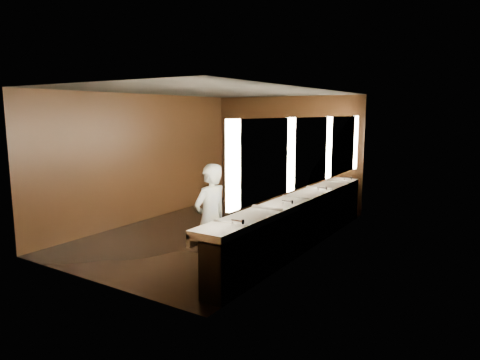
# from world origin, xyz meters

# --- Properties ---
(floor) EXTENTS (6.00, 6.00, 0.00)m
(floor) POSITION_xyz_m (0.00, 0.00, 0.00)
(floor) COLOR black
(floor) RESTS_ON ground
(ceiling) EXTENTS (4.00, 6.00, 0.02)m
(ceiling) POSITION_xyz_m (0.00, 0.00, 2.80)
(ceiling) COLOR #2D2D2B
(ceiling) RESTS_ON wall_back
(wall_back) EXTENTS (4.00, 0.02, 2.80)m
(wall_back) POSITION_xyz_m (0.00, 3.00, 1.40)
(wall_back) COLOR black
(wall_back) RESTS_ON floor
(wall_front) EXTENTS (4.00, 0.02, 2.80)m
(wall_front) POSITION_xyz_m (0.00, -3.00, 1.40)
(wall_front) COLOR black
(wall_front) RESTS_ON floor
(wall_left) EXTENTS (0.02, 6.00, 2.80)m
(wall_left) POSITION_xyz_m (-2.00, 0.00, 1.40)
(wall_left) COLOR black
(wall_left) RESTS_ON floor
(wall_right) EXTENTS (0.02, 6.00, 2.80)m
(wall_right) POSITION_xyz_m (2.00, 0.00, 1.40)
(wall_right) COLOR black
(wall_right) RESTS_ON floor
(sink_counter) EXTENTS (0.55, 5.40, 1.01)m
(sink_counter) POSITION_xyz_m (1.79, 0.00, 0.50)
(sink_counter) COLOR black
(sink_counter) RESTS_ON floor
(mirror_band) EXTENTS (0.06, 5.03, 1.15)m
(mirror_band) POSITION_xyz_m (1.98, -0.00, 1.75)
(mirror_band) COLOR #FFECC7
(mirror_band) RESTS_ON wall_right
(person) EXTENTS (0.49, 0.66, 1.67)m
(person) POSITION_xyz_m (1.20, -1.84, 0.83)
(person) COLOR #8DA8D3
(person) RESTS_ON floor
(trash_bin) EXTENTS (0.43, 0.43, 0.61)m
(trash_bin) POSITION_xyz_m (1.58, -2.10, 0.30)
(trash_bin) COLOR black
(trash_bin) RESTS_ON floor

